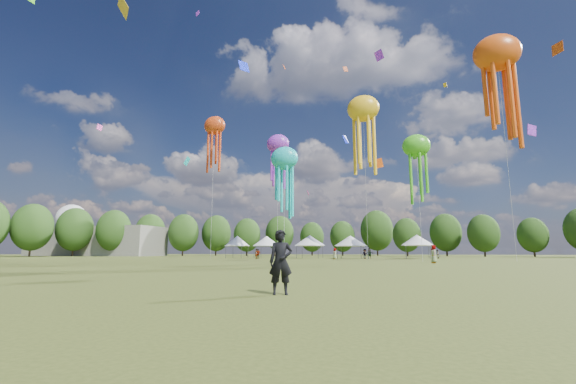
# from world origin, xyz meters

# --- Properties ---
(ground) EXTENTS (300.00, 300.00, 0.00)m
(ground) POSITION_xyz_m (0.00, 0.00, 0.00)
(ground) COLOR #384416
(ground) RESTS_ON ground
(observer_main) EXTENTS (0.78, 0.65, 1.83)m
(observer_main) POSITION_xyz_m (8.61, -3.18, 0.91)
(observer_main) COLOR black
(observer_main) RESTS_ON ground
(spectator_near) EXTENTS (1.00, 0.96, 1.62)m
(spectator_near) POSITION_xyz_m (-3.60, 32.12, 0.81)
(spectator_near) COLOR gray
(spectator_near) RESTS_ON ground
(spectators_far) EXTENTS (29.54, 29.24, 1.91)m
(spectators_far) POSITION_xyz_m (5.49, 45.91, 0.86)
(spectators_far) COLOR gray
(spectators_far) RESTS_ON ground
(festival_tents) EXTENTS (37.79, 9.89, 4.26)m
(festival_tents) POSITION_xyz_m (-2.54, 53.97, 3.19)
(festival_tents) COLOR #47474C
(festival_tents) RESTS_ON ground
(show_kites) EXTENTS (50.81, 21.08, 30.02)m
(show_kites) POSITION_xyz_m (8.89, 40.79, 21.02)
(show_kites) COLOR purple
(show_kites) RESTS_ON ground
(small_kites) EXTENTS (74.77, 55.13, 46.77)m
(small_kites) POSITION_xyz_m (2.86, 39.67, 30.00)
(small_kites) COLOR purple
(small_kites) RESTS_ON ground
(treeline) EXTENTS (201.57, 95.24, 13.43)m
(treeline) POSITION_xyz_m (-3.87, 62.51, 6.54)
(treeline) COLOR #38281C
(treeline) RESTS_ON ground
(hangar) EXTENTS (40.00, 12.00, 8.00)m
(hangar) POSITION_xyz_m (-72.00, 72.00, 4.00)
(hangar) COLOR gray
(hangar) RESTS_ON ground
(radome) EXTENTS (9.00, 9.00, 16.00)m
(radome) POSITION_xyz_m (-88.00, 78.00, 9.99)
(radome) COLOR white
(radome) RESTS_ON ground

